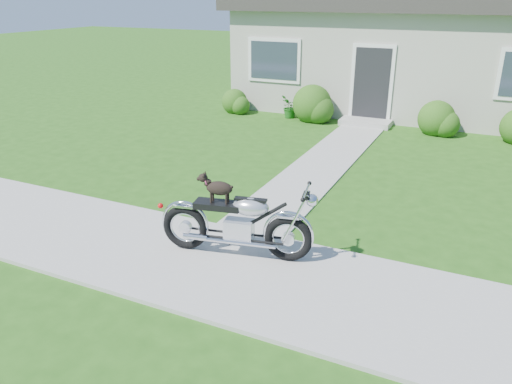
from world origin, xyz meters
TOP-DOWN VIEW (x-y plane):
  - ground at (0.00, 0.00)m, footprint 80.00×80.00m
  - sidewalk at (0.00, 0.00)m, footprint 24.00×2.20m
  - walkway at (-1.50, 5.00)m, footprint 1.20×8.00m
  - house at (-0.00, 11.99)m, footprint 12.60×7.03m
  - shrub_row at (0.38, 8.50)m, footprint 11.13×1.15m
  - potted_plant_left at (-3.76, 8.55)m, footprint 0.70×0.75m
  - potted_plant_right at (0.71, 8.55)m, footprint 0.52×0.52m
  - motorcycle_with_dog at (-1.29, 0.34)m, footprint 2.20×0.77m

SIDE VIEW (x-z plane):
  - ground at x=0.00m, z-range 0.00..0.00m
  - walkway at x=-1.50m, z-range 0.00..0.03m
  - sidewalk at x=0.00m, z-range 0.00..0.04m
  - potted_plant_left at x=-3.76m, z-range 0.00..0.66m
  - potted_plant_right at x=0.71m, z-range 0.00..0.67m
  - shrub_row at x=0.38m, z-range -0.13..1.02m
  - motorcycle_with_dog at x=-1.29m, z-range -0.03..1.14m
  - house at x=0.00m, z-range -0.09..4.41m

